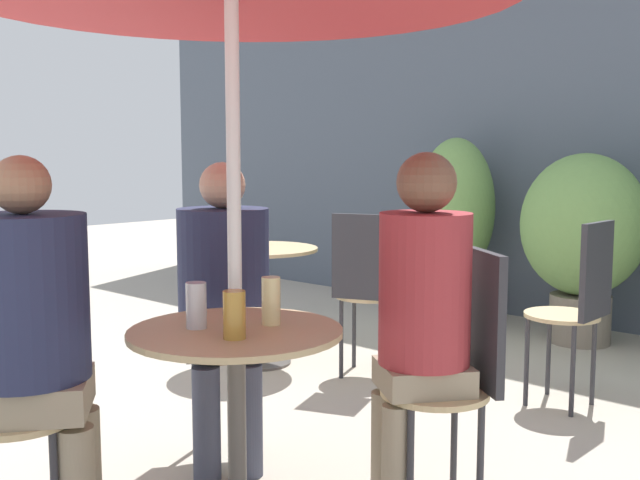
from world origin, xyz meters
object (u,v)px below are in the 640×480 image
Objects in this scene: seated_person_0 at (421,305)px; seated_person_2 at (33,326)px; seated_person_1 at (224,289)px; beer_glass_2 at (234,315)px; bistro_chair_6 at (364,280)px; potted_plant_0 at (455,225)px; bistro_chair_0 at (460,361)px; beer_glass_1 at (196,305)px; bistro_chair_1 at (223,322)px; potted_plant_1 at (583,232)px; cafe_table_near at (236,381)px; cafe_table_far at (260,275)px; bistro_chair_3 at (580,298)px; beer_glass_0 at (271,301)px.

seated_person_0 is 1.22m from seated_person_2.
seated_person_1 reaches higher than beer_glass_2.
seated_person_2 is (0.44, -2.14, 0.18)m from bistro_chair_6.
seated_person_0 is 0.64m from beer_glass_2.
potted_plant_0 is (-1.65, 2.86, -0.04)m from seated_person_0.
bistro_chair_0 is 0.90m from beer_glass_1.
bistro_chair_0 reaches higher than beer_glass_1.
beer_glass_2 is at bearing -68.28° from potted_plant_0.
potted_plant_1 is (0.36, 2.81, 0.19)m from bistro_chair_1.
beer_glass_1 is at bearing -142.82° from cafe_table_near.
seated_person_2 is 0.99× the size of potted_plant_1.
bistro_chair_1 is 1.22m from bistro_chair_6.
cafe_table_far is 0.75× the size of bistro_chair_1.
potted_plant_0 is (-1.28, 3.35, 0.19)m from cafe_table_near.
seated_person_0 is at bearing -90.00° from bistro_chair_0.
cafe_table_near is 1.00× the size of cafe_table_far.
beer_glass_2 is at bearing -84.27° from potted_plant_1.
seated_person_0 is at bearing -50.91° from bistro_chair_1.
potted_plant_1 is at bearing -54.63° from seated_person_2.
seated_person_0 is (-0.09, -0.11, 0.20)m from bistro_chair_0.
seated_person_2 is at bearing -128.94° from bistro_chair_1.
cafe_table_near is at bearing -45.43° from cafe_table_far.
bistro_chair_6 is 1.34m from seated_person_1.
beer_glass_1 is (0.39, -0.45, 0.05)m from seated_person_1.
bistro_chair_1 reaches higher than cafe_table_near.
potted_plant_0 reaches higher than seated_person_0.
bistro_chair_3 is at bearing -67.58° from potted_plant_1.
cafe_table_near is at bearing -90.00° from seated_person_2.
seated_person_0 is (0.08, -1.48, 0.20)m from bistro_chair_3.
beer_glass_1 is at bearing -101.86° from seated_person_1.
seated_person_1 is at bearing 154.51° from beer_glass_0.
bistro_chair_1 is at bearing 142.73° from cafe_table_near.
cafe_table_near is 1.99m from bistro_chair_3.
potted_plant_1 reaches higher than cafe_table_near.
seated_person_1 is at bearing -45.02° from seated_person_2.
bistro_chair_0 is at bearing 52.73° from cafe_table_near.
seated_person_1 is 2.91m from potted_plant_1.
bistro_chair_1 is at bearing 133.21° from beer_glass_1.
seated_person_0 is at bearing 64.02° from beer_glass_2.
bistro_chair_6 reaches higher than beer_glass_1.
cafe_table_near is at bearing -85.72° from potted_plant_1.
seated_person_0 is 0.87m from seated_person_1.
seated_person_1 is 0.74m from beer_glass_2.
potted_plant_1 is at bearing 30.06° from bistro_chair_1.
cafe_table_far is at bearing 134.57° from cafe_table_near.
beer_glass_2 is at bearing -42.83° from cafe_table_near.
beer_glass_2 is (-0.20, -2.06, 0.22)m from bistro_chair_3.
cafe_table_near is 0.56× the size of seated_person_0.
seated_person_2 reaches higher than bistro_chair_0.
bistro_chair_3 is at bearing 15.39° from cafe_table_far.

